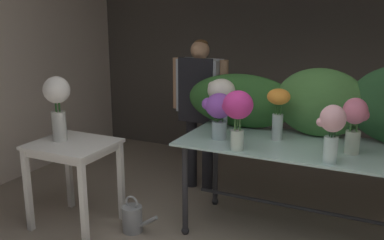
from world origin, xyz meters
TOP-DOWN VIEW (x-y plane):
  - ground_plane at (0.00, 1.76)m, footprint 7.75×7.75m
  - wall_back at (0.00, 3.52)m, footprint 5.94×0.12m
  - wall_left at (-2.97, 1.76)m, footprint 0.12×3.64m
  - display_table_glass at (0.43, 1.56)m, footprint 2.09×0.88m
  - side_table_white at (-1.50, 0.94)m, footprint 0.70×0.62m
  - florist at (-0.85, 2.22)m, footprint 0.64×0.24m
  - foliage_backdrop at (0.44, 1.88)m, footprint 2.36×0.32m
  - vase_blush_carnations at (0.67, 1.20)m, footprint 0.20×0.19m
  - vase_rosy_hydrangea at (0.79, 1.50)m, footprint 0.20×0.19m
  - vase_ivory_freesia at (-0.39, 1.70)m, footprint 0.27×0.25m
  - vase_sunset_snapdragons at (0.16, 1.61)m, footprint 0.19×0.19m
  - vase_violet_anemones at (-0.30, 1.43)m, footprint 0.27×0.24m
  - vase_magenta_peonies at (-0.05, 1.20)m, footprint 0.25×0.24m
  - vase_white_roses_tall at (-1.64, 0.94)m, footprint 0.26×0.23m
  - watering_can at (-0.96, 1.05)m, footprint 0.35×0.18m

SIDE VIEW (x-z plane):
  - ground_plane at x=0.00m, z-range 0.00..0.00m
  - watering_can at x=-0.96m, z-range -0.05..0.30m
  - side_table_white at x=-1.50m, z-range 0.29..1.08m
  - display_table_glass at x=0.43m, z-range 0.30..1.16m
  - florist at x=-0.85m, z-range 0.20..1.84m
  - vase_violet_anemones at x=-0.30m, z-range 0.90..1.30m
  - vase_blush_carnations at x=0.67m, z-range 0.90..1.33m
  - vase_rosy_hydrangea at x=0.79m, z-range 0.90..1.34m
  - vase_sunset_snapdragons at x=0.16m, z-range 0.91..1.36m
  - foliage_backdrop at x=0.44m, z-range 0.82..1.49m
  - vase_white_roses_tall at x=-1.64m, z-range 0.86..1.45m
  - vase_ivory_freesia at x=-0.39m, z-range 0.93..1.40m
  - vase_magenta_peonies at x=-0.05m, z-range 0.94..1.42m
  - wall_back at x=0.00m, z-range 0.00..2.74m
  - wall_left at x=-2.97m, z-range 0.00..2.74m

